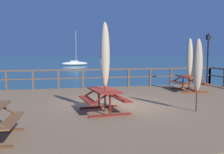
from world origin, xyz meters
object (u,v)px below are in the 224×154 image
object	(u,v)px
picnic_table_front_right	(104,96)
picnic_table_back_right	(189,80)
patio_umbrella_tall_front	(198,65)
patio_umbrella_tall_mid_left	(105,55)
patio_umbrella_tall_back_right	(190,57)
lamp_post_hooked	(208,51)
sailboat_distant	(75,63)

from	to	relation	value
picnic_table_front_right	picnic_table_back_right	xyz separation A→B (m)	(5.37, 3.82, 0.01)
patio_umbrella_tall_front	patio_umbrella_tall_mid_left	size ratio (longest dim) A/B	0.83
picnic_table_back_right	patio_umbrella_tall_back_right	size ratio (longest dim) A/B	0.71
picnic_table_back_right	patio_umbrella_tall_back_right	bearing A→B (deg)	-69.79
picnic_table_front_right	lamp_post_hooked	bearing A→B (deg)	36.01
picnic_table_back_right	patio_umbrella_tall_back_right	xyz separation A→B (m)	(0.00, -0.00, 1.20)
patio_umbrella_tall_mid_left	lamp_post_hooked	distance (m)	9.34
patio_umbrella_tall_front	sailboat_distant	world-z (taller)	sailboat_distant
patio_umbrella_tall_front	patio_umbrella_tall_mid_left	bearing A→B (deg)	167.84
patio_umbrella_tall_back_right	sailboat_distant	size ratio (longest dim) A/B	0.36
patio_umbrella_tall_mid_left	picnic_table_back_right	bearing A→B (deg)	35.67
sailboat_distant	patio_umbrella_tall_back_right	bearing A→B (deg)	-87.78
picnic_table_back_right	patio_umbrella_tall_front	world-z (taller)	patio_umbrella_tall_front
picnic_table_back_right	patio_umbrella_tall_front	size ratio (longest dim) A/B	0.80
patio_umbrella_tall_mid_left	patio_umbrella_tall_front	bearing A→B (deg)	-12.16
lamp_post_hooked	picnic_table_front_right	bearing A→B (deg)	-143.99
picnic_table_back_right	patio_umbrella_tall_mid_left	distance (m)	6.71
patio_umbrella_tall_front	picnic_table_back_right	bearing A→B (deg)	62.96
patio_umbrella_tall_mid_left	sailboat_distant	size ratio (longest dim) A/B	0.39
patio_umbrella_tall_mid_left	lamp_post_hooked	bearing A→B (deg)	36.19
picnic_table_front_right	patio_umbrella_tall_front	bearing A→B (deg)	-12.28
picnic_table_back_right	lamp_post_hooked	size ratio (longest dim) A/B	0.62
picnic_table_back_right	sailboat_distant	distance (m)	45.70
picnic_table_back_right	picnic_table_front_right	bearing A→B (deg)	-144.58
patio_umbrella_tall_front	picnic_table_front_right	bearing A→B (deg)	167.72
picnic_table_front_right	patio_umbrella_tall_front	xyz separation A→B (m)	(3.08, -0.67, 1.02)
lamp_post_hooked	patio_umbrella_tall_back_right	bearing A→B (deg)	-142.52
patio_umbrella_tall_front	patio_umbrella_tall_mid_left	xyz separation A→B (m)	(-3.05, 0.66, 0.34)
picnic_table_front_right	sailboat_distant	world-z (taller)	sailboat_distant
picnic_table_front_right	patio_umbrella_tall_back_right	world-z (taller)	patio_umbrella_tall_back_right
patio_umbrella_tall_mid_left	patio_umbrella_tall_back_right	size ratio (longest dim) A/B	1.09
picnic_table_front_right	patio_umbrella_tall_back_right	xyz separation A→B (m)	(5.37, 3.81, 1.21)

